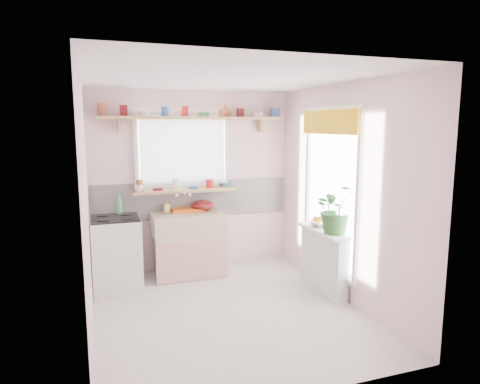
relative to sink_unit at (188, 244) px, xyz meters
name	(u,v)px	position (x,y,z in m)	size (l,w,h in m)	color
room	(256,177)	(0.81, -0.43, 0.94)	(3.20, 3.20, 3.20)	beige
sink_unit	(188,244)	(0.00, 0.00, 0.00)	(0.95, 0.65, 1.11)	white
cooker	(117,254)	(-0.95, -0.24, 0.03)	(0.58, 0.58, 0.93)	white
radiator_ledge	(323,259)	(1.45, -1.09, -0.03)	(0.22, 0.95, 0.78)	white
windowsill	(185,190)	(0.00, 0.19, 0.71)	(1.40, 0.22, 0.04)	tan
pine_shelf	(194,118)	(0.15, 0.18, 1.69)	(2.52, 0.24, 0.04)	tan
shelf_crockery	(193,112)	(0.13, 0.18, 1.76)	(2.47, 0.11, 0.12)	#A55133
sill_crockery	(181,185)	(-0.05, 0.19, 0.78)	(1.35, 0.11, 0.12)	#A55133
dish_tray	(187,209)	(0.03, 0.21, 0.44)	(0.43, 0.32, 0.04)	#E65C14
colander	(203,205)	(0.25, 0.15, 0.49)	(0.32, 0.32, 0.14)	#601013
jade_plant	(337,209)	(1.48, -1.30, 0.63)	(0.52, 0.45, 0.58)	#2D5D25
fruit_bowl	(320,224)	(1.48, -0.93, 0.38)	(0.26, 0.26, 0.06)	silver
herb_pot	(337,226)	(1.48, -1.31, 0.44)	(0.10, 0.07, 0.19)	#245B26
soap_bottle_sink	(167,206)	(-0.25, 0.21, 0.50)	(0.08, 0.08, 0.17)	#E2D664
sill_cup	(139,188)	(-0.62, 0.13, 0.78)	(0.12, 0.12, 0.10)	white
sill_bowl	(225,184)	(0.60, 0.25, 0.76)	(0.19, 0.19, 0.06)	#3466A9
shelf_vase	(225,111)	(0.60, 0.24, 1.79)	(0.16, 0.16, 0.17)	#B25736
cooker_bottle	(119,204)	(-0.89, -0.02, 0.61)	(0.10, 0.10, 0.26)	#468D59
fruit	(320,219)	(1.49, -0.93, 0.43)	(0.20, 0.14, 0.10)	orange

